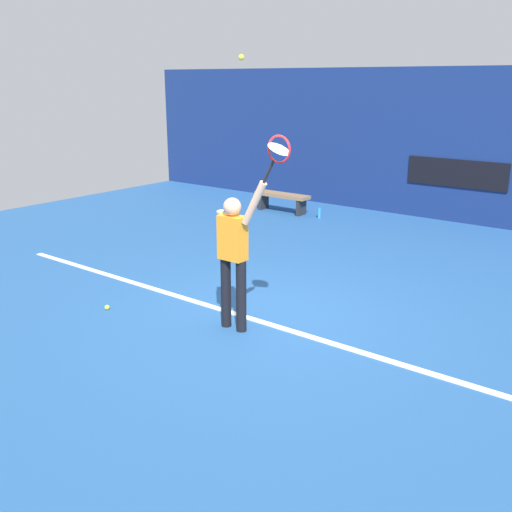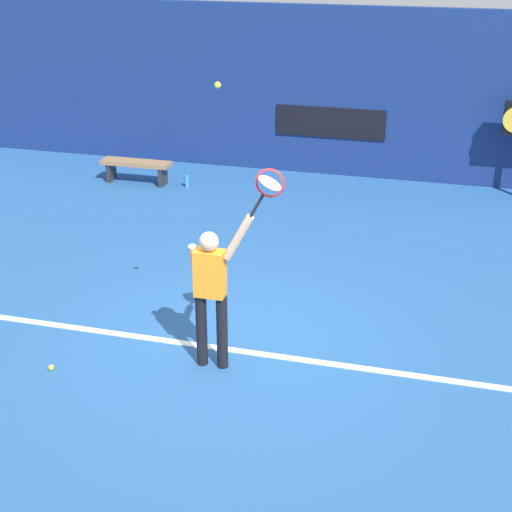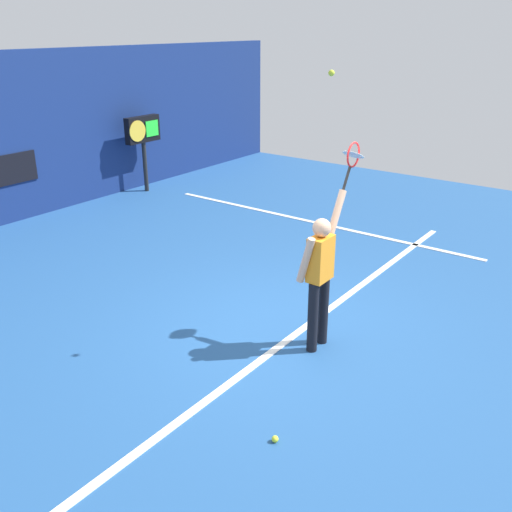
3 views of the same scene
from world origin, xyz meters
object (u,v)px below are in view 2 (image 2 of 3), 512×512
Objects in this scene: tennis_ball at (218,85)px; water_bottle at (187,181)px; tennis_racket at (268,186)px; spare_ball at (51,367)px; tennis_player at (211,288)px; court_bench at (136,166)px.

tennis_ball is 0.28× the size of water_bottle.
tennis_racket is 2.55× the size of water_bottle.
water_bottle is 3.53× the size of spare_ball.
tennis_player reaches higher than water_bottle.
tennis_ball reaches higher than tennis_player.
tennis_ball is at bearing 18.46° from spare_ball.
tennis_player is 6.95m from court_bench.
tennis_ball is 7.55m from court_bench.
court_bench is 20.59× the size of spare_ball.
tennis_player is 1.39× the size of court_bench.
tennis_player is 2.28m from tennis_ball.
tennis_player is at bearing 18.55° from spare_ball.
tennis_player reaches higher than spare_ball.
spare_ball is (-1.90, -0.64, -3.25)m from tennis_ball.
tennis_player is 8.10× the size of water_bottle.
tennis_ball reaches higher than spare_ball.
water_bottle is at bearing 95.92° from spare_ball.
spare_ball is (0.68, -6.56, -0.09)m from water_bottle.
water_bottle is (-3.12, 5.96, -2.16)m from tennis_racket.
tennis_ball is at bearing 175.80° from tennis_racket.
tennis_ball is (0.12, 0.04, 2.27)m from tennis_player.
tennis_racket is at bearing -55.03° from court_bench.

